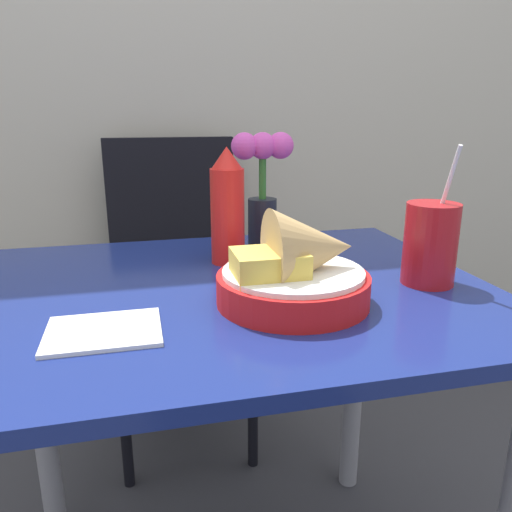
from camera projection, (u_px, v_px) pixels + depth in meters
name	position (u px, v px, depth m)	size (l,w,h in m)	color
wall_window	(172.00, 18.00, 1.56)	(7.00, 0.06, 2.60)	#B7B2A3
dining_table	(229.00, 352.00, 0.90)	(0.90, 0.70, 0.73)	navy
chair_far_window	(176.00, 265.00, 1.57)	(0.40, 0.40, 0.94)	black
food_basket	(299.00, 270.00, 0.78)	(0.24, 0.24, 0.15)	red
ketchup_bottle	(227.00, 208.00, 0.97)	(0.07, 0.07, 0.23)	red
drink_cup	(430.00, 246.00, 0.86)	(0.09, 0.09, 0.24)	red
flower_vase	(262.00, 182.00, 1.06)	(0.13, 0.06, 0.25)	black
napkin	(104.00, 331.00, 0.68)	(0.15, 0.12, 0.01)	white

